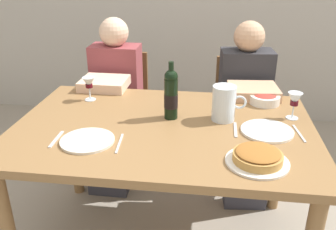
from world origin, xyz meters
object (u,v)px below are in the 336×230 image
Objects in this scene: wine_bottle at (171,94)px; chair_left at (123,103)px; diner_right at (246,107)px; wine_glass_left_diner at (295,100)px; chair_right at (240,110)px; diner_left at (113,99)px; baked_tart at (258,157)px; wine_glass_right_diner at (89,84)px; dinner_plate_left_setting at (87,141)px; salad_bowl at (265,98)px; dining_table at (164,141)px; dinner_plate_right_setting at (267,131)px; water_pitcher at (224,105)px.

wine_bottle reaches higher than chair_left.
diner_right reaches higher than wine_bottle.
wine_bottle is 0.75m from diner_right.
chair_right is (-0.21, 0.70, -0.36)m from wine_glass_left_diner.
diner_left is 0.91m from diner_right.
baked_tart is 1.84× the size of wine_glass_left_diner.
diner_right is (0.94, 0.36, -0.24)m from wine_glass_right_diner.
dinner_plate_left_setting is 0.21× the size of diner_left.
wine_glass_right_diner is 1.15m from chair_right.
chair_right is (-0.09, 0.51, -0.29)m from salad_bowl.
wine_glass_left_diner is (0.12, -0.19, 0.07)m from salad_bowl.
dining_table is 5.96× the size of dinner_plate_right_setting.
wine_glass_left_diner is at bearing 50.69° from dinner_plate_right_setting.
wine_glass_right_diner reaches higher than dinner_plate_right_setting.
chair_right is at bearing 61.90° from wine_bottle.
diner_left is 0.93m from chair_right.
salad_bowl is (0.10, 0.67, 0.00)m from baked_tart.
dining_table is at bearing 124.79° from diner_left.
water_pitcher is at bearing 108.26° from baked_tart.
dinner_plate_left_setting is 0.85m from dinner_plate_right_setting.
dining_table is 0.24m from wine_bottle.
dining_table is 10.83× the size of wine_glass_right_diner.
wine_glass_right_diner is 0.16× the size of chair_left.
diner_left is at bearing 86.22° from wine_glass_right_diner.
dining_table is at bearing -30.84° from wine_glass_right_diner.
water_pitcher reaches higher than wine_glass_left_diner.
water_pitcher is 0.85m from chair_right.
dinner_plate_right_setting is at bearing 88.67° from chair_right.
diner_left is at bearing 143.39° from water_pitcher.
baked_tart is 0.76m from dinner_plate_left_setting.
dining_table is 1.00m from chair_right.
chair_left is 0.89m from chair_right.
dinner_plate_left_setting is (-0.62, -0.33, -0.07)m from water_pitcher.
baked_tart is at bearing 132.90° from diner_left.
wine_glass_left_diner is 1.23m from diner_left.
wine_glass_left_diner is (0.65, 0.17, 0.19)m from dining_table.
wine_bottle is 1.77× the size of salad_bowl.
water_pitcher reaches higher than dinner_plate_right_setting.
wine_glass_left_diner is (0.36, 0.06, 0.02)m from water_pitcher.
wine_glass_left_diner is 0.16× the size of chair_right.
water_pitcher is at bearing -132.68° from salad_bowl.
baked_tart is 0.23× the size of diner_left.
dining_table is 1.72× the size of chair_right.
dinner_plate_left_setting is (0.16, -0.50, -0.09)m from wine_glass_right_diner.
diner_right is at bearing 93.97° from dinner_plate_right_setting.
dinner_plate_left_setting is 0.29× the size of chair_left.
water_pitcher is at bearing 2.63° from wine_bottle.
dinner_plate_left_setting is at bearing -145.66° from salad_bowl.
dining_table is at bearing 144.67° from baked_tart.
water_pitcher is 1.29× the size of wine_glass_left_diner.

